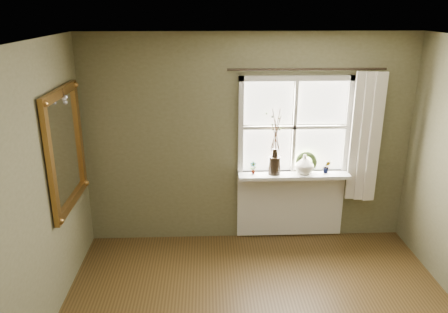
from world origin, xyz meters
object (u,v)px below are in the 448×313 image
at_px(dark_jug, 274,165).
at_px(wreath, 306,164).
at_px(cream_vase, 304,164).
at_px(gilt_mirror, 66,149).

xyz_separation_m(dark_jug, wreath, (0.40, 0.04, -0.01)).
relative_size(cream_vase, gilt_mirror, 0.19).
xyz_separation_m(wreath, gilt_mirror, (-2.67, -0.67, 0.46)).
bearing_deg(wreath, dark_jug, -172.61).
height_order(dark_jug, cream_vase, cream_vase).
relative_size(dark_jug, cream_vase, 0.91).
relative_size(cream_vase, wreath, 0.91).
bearing_deg(cream_vase, gilt_mirror, -166.64).
bearing_deg(gilt_mirror, dark_jug, 15.43).
distance_m(dark_jug, cream_vase, 0.37).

